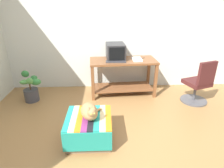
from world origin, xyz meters
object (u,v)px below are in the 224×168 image
(potted_plant, at_px, (31,90))
(ottoman_with_blanket, at_px, (89,128))
(office_chair, at_px, (199,85))
(keyboard, at_px, (116,61))
(tv_monitor, at_px, (115,52))
(desk, at_px, (123,71))
(book, at_px, (137,59))
(cat, at_px, (90,111))

(potted_plant, bearing_deg, ottoman_with_blanket, -45.05)
(ottoman_with_blanket, distance_m, office_chair, 2.33)
(keyboard, relative_size, ottoman_with_blanket, 0.59)
(tv_monitor, relative_size, potted_plant, 0.81)
(desk, bearing_deg, book, -9.16)
(cat, relative_size, potted_plant, 0.69)
(keyboard, xyz_separation_m, cat, (-0.44, -1.41, -0.29))
(tv_monitor, relative_size, book, 1.81)
(potted_plant, bearing_deg, office_chair, -3.70)
(potted_plant, bearing_deg, cat, -45.19)
(desk, xyz_separation_m, tv_monitor, (-0.16, 0.08, 0.40))
(office_chair, bearing_deg, ottoman_with_blanket, 7.33)
(tv_monitor, relative_size, office_chair, 0.56)
(keyboard, bearing_deg, cat, -106.53)
(keyboard, bearing_deg, desk, 43.28)
(desk, height_order, cat, desk)
(ottoman_with_blanket, distance_m, cat, 0.30)
(desk, xyz_separation_m, potted_plant, (-1.88, -0.27, -0.28))
(desk, bearing_deg, cat, -114.96)
(tv_monitor, xyz_separation_m, office_chair, (1.60, -0.57, -0.54))
(tv_monitor, xyz_separation_m, potted_plant, (-1.72, -0.35, -0.68))
(cat, bearing_deg, office_chair, 8.17)
(tv_monitor, bearing_deg, potted_plant, -172.07)
(potted_plant, bearing_deg, keyboard, 4.12)
(keyboard, xyz_separation_m, office_chair, (1.61, -0.34, -0.39))
(potted_plant, bearing_deg, tv_monitor, 11.60)
(cat, height_order, office_chair, office_chair)
(desk, relative_size, ottoman_with_blanket, 2.09)
(potted_plant, distance_m, office_chair, 3.34)
(ottoman_with_blanket, bearing_deg, potted_plant, 134.95)
(desk, xyz_separation_m, ottoman_with_blanket, (-0.63, -1.52, -0.33))
(book, bearing_deg, ottoman_with_blanket, -122.89)
(ottoman_with_blanket, xyz_separation_m, office_chair, (2.08, 1.04, 0.19))
(cat, xyz_separation_m, potted_plant, (-1.28, 1.28, -0.25))
(ottoman_with_blanket, height_order, office_chair, office_chair)
(book, bearing_deg, potted_plant, -175.04)
(tv_monitor, relative_size, keyboard, 1.24)
(tv_monitor, bearing_deg, ottoman_with_blanket, -110.06)
(book, distance_m, ottoman_with_blanket, 1.85)
(tv_monitor, distance_m, ottoman_with_blanket, 1.83)
(desk, height_order, tv_monitor, tv_monitor)
(keyboard, height_order, cat, keyboard)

